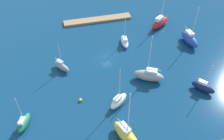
{
  "coord_description": "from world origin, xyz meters",
  "views": [
    {
      "loc": [
        10.73,
        51.26,
        45.3
      ],
      "look_at": [
        0.0,
        6.78,
        1.5
      ],
      "focal_mm": 39.89,
      "sensor_mm": 36.0,
      "label": 1
    }
  ],
  "objects_px": {
    "sailboat_white_lone_south": "(118,101)",
    "sailboat_gray_outer_mooring": "(149,75)",
    "sailboat_green_along_channel": "(24,123)",
    "sailboat_gray_lone_north": "(62,66)",
    "sailboat_navy_mid_basin": "(203,87)",
    "sailboat_yellow_center_basin": "(126,134)",
    "pier_dock": "(98,20)",
    "sailboat_blue_off_beacon": "(190,39)",
    "mooring_buoy_yellow": "(80,100)",
    "sailboat_red_inner_mooring": "(160,22)",
    "sailboat_white_by_breakwater": "(125,41)"
  },
  "relations": [
    {
      "from": "sailboat_blue_off_beacon",
      "to": "sailboat_gray_outer_mooring",
      "type": "xyz_separation_m",
      "value": [
        16.7,
        11.43,
        -0.08
      ]
    },
    {
      "from": "sailboat_blue_off_beacon",
      "to": "sailboat_gray_outer_mooring",
      "type": "relative_size",
      "value": 0.89
    },
    {
      "from": "pier_dock",
      "to": "sailboat_white_by_breakwater",
      "type": "relative_size",
      "value": 2.47
    },
    {
      "from": "sailboat_blue_off_beacon",
      "to": "sailboat_white_by_breakwater",
      "type": "xyz_separation_m",
      "value": [
        18.59,
        -4.09,
        -0.62
      ]
    },
    {
      "from": "sailboat_gray_outer_mooring",
      "to": "pier_dock",
      "type": "bearing_deg",
      "value": -49.24
    },
    {
      "from": "sailboat_gray_lone_north",
      "to": "sailboat_red_inner_mooring",
      "type": "bearing_deg",
      "value": 73.18
    },
    {
      "from": "sailboat_white_lone_south",
      "to": "mooring_buoy_yellow",
      "type": "bearing_deg",
      "value": 122.35
    },
    {
      "from": "sailboat_gray_lone_north",
      "to": "sailboat_green_along_channel",
      "type": "bearing_deg",
      "value": -69.21
    },
    {
      "from": "mooring_buoy_yellow",
      "to": "pier_dock",
      "type": "bearing_deg",
      "value": -107.86
    },
    {
      "from": "pier_dock",
      "to": "sailboat_red_inner_mooring",
      "type": "relative_size",
      "value": 1.75
    },
    {
      "from": "sailboat_navy_mid_basin",
      "to": "sailboat_gray_outer_mooring",
      "type": "distance_m",
      "value": 13.16
    },
    {
      "from": "sailboat_green_along_channel",
      "to": "sailboat_yellow_center_basin",
      "type": "bearing_deg",
      "value": -88.94
    },
    {
      "from": "pier_dock",
      "to": "sailboat_blue_off_beacon",
      "type": "bearing_deg",
      "value": 142.41
    },
    {
      "from": "sailboat_gray_outer_mooring",
      "to": "mooring_buoy_yellow",
      "type": "height_order",
      "value": "sailboat_gray_outer_mooring"
    },
    {
      "from": "sailboat_navy_mid_basin",
      "to": "sailboat_yellow_center_basin",
      "type": "xyz_separation_m",
      "value": [
        21.6,
        8.34,
        0.37
      ]
    },
    {
      "from": "sailboat_navy_mid_basin",
      "to": "sailboat_white_lone_south",
      "type": "bearing_deg",
      "value": -133.17
    },
    {
      "from": "sailboat_gray_lone_north",
      "to": "mooring_buoy_yellow",
      "type": "relative_size",
      "value": 11.48
    },
    {
      "from": "sailboat_white_lone_south",
      "to": "sailboat_red_inner_mooring",
      "type": "distance_m",
      "value": 34.58
    },
    {
      "from": "sailboat_red_inner_mooring",
      "to": "sailboat_navy_mid_basin",
      "type": "relative_size",
      "value": 1.51
    },
    {
      "from": "sailboat_white_lone_south",
      "to": "sailboat_gray_outer_mooring",
      "type": "bearing_deg",
      "value": -5.99
    },
    {
      "from": "sailboat_navy_mid_basin",
      "to": "mooring_buoy_yellow",
      "type": "distance_m",
      "value": 29.36
    },
    {
      "from": "sailboat_blue_off_beacon",
      "to": "sailboat_navy_mid_basin",
      "type": "distance_m",
      "value": 18.7
    },
    {
      "from": "sailboat_white_lone_south",
      "to": "sailboat_navy_mid_basin",
      "type": "distance_m",
      "value": 20.79
    },
    {
      "from": "sailboat_red_inner_mooring",
      "to": "sailboat_blue_off_beacon",
      "type": "bearing_deg",
      "value": -96.53
    },
    {
      "from": "sailboat_blue_off_beacon",
      "to": "sailboat_gray_outer_mooring",
      "type": "height_order",
      "value": "sailboat_gray_outer_mooring"
    },
    {
      "from": "sailboat_gray_outer_mooring",
      "to": "sailboat_navy_mid_basin",
      "type": "bearing_deg",
      "value": 177.61
    },
    {
      "from": "sailboat_gray_lone_north",
      "to": "sailboat_yellow_center_basin",
      "type": "distance_m",
      "value": 26.05
    },
    {
      "from": "sailboat_red_inner_mooring",
      "to": "sailboat_gray_outer_mooring",
      "type": "height_order",
      "value": "sailboat_gray_outer_mooring"
    },
    {
      "from": "pier_dock",
      "to": "sailboat_navy_mid_basin",
      "type": "height_order",
      "value": "sailboat_navy_mid_basin"
    },
    {
      "from": "sailboat_white_lone_south",
      "to": "sailboat_white_by_breakwater",
      "type": "bearing_deg",
      "value": 32.7
    },
    {
      "from": "sailboat_gray_lone_north",
      "to": "sailboat_white_lone_south",
      "type": "relative_size",
      "value": 0.83
    },
    {
      "from": "sailboat_blue_off_beacon",
      "to": "sailboat_green_along_channel",
      "type": "height_order",
      "value": "sailboat_blue_off_beacon"
    },
    {
      "from": "sailboat_blue_off_beacon",
      "to": "sailboat_yellow_center_basin",
      "type": "relative_size",
      "value": 0.83
    },
    {
      "from": "pier_dock",
      "to": "sailboat_gray_lone_north",
      "type": "distance_m",
      "value": 25.01
    },
    {
      "from": "pier_dock",
      "to": "sailboat_blue_off_beacon",
      "type": "xyz_separation_m",
      "value": [
        -23.85,
        18.36,
        1.26
      ]
    },
    {
      "from": "sailboat_blue_off_beacon",
      "to": "sailboat_red_inner_mooring",
      "type": "bearing_deg",
      "value": -161.2
    },
    {
      "from": "sailboat_green_along_channel",
      "to": "sailboat_gray_lone_north",
      "type": "bearing_deg",
      "value": -7.69
    },
    {
      "from": "sailboat_gray_outer_mooring",
      "to": "sailboat_white_by_breakwater",
      "type": "distance_m",
      "value": 15.64
    },
    {
      "from": "pier_dock",
      "to": "sailboat_white_lone_south",
      "type": "bearing_deg",
      "value": 86.49
    },
    {
      "from": "sailboat_navy_mid_basin",
      "to": "sailboat_white_by_breakwater",
      "type": "height_order",
      "value": "sailboat_white_by_breakwater"
    },
    {
      "from": "sailboat_gray_lone_north",
      "to": "sailboat_white_by_breakwater",
      "type": "distance_m",
      "value": 20.1
    },
    {
      "from": "sailboat_navy_mid_basin",
      "to": "sailboat_yellow_center_basin",
      "type": "distance_m",
      "value": 23.15
    },
    {
      "from": "sailboat_blue_off_beacon",
      "to": "sailboat_yellow_center_basin",
      "type": "bearing_deg",
      "value": -53.63
    },
    {
      "from": "sailboat_gray_lone_north",
      "to": "sailboat_white_by_breakwater",
      "type": "bearing_deg",
      "value": 70.73
    },
    {
      "from": "pier_dock",
      "to": "sailboat_green_along_channel",
      "type": "bearing_deg",
      "value": 57.8
    },
    {
      "from": "pier_dock",
      "to": "sailboat_yellow_center_basin",
      "type": "relative_size",
      "value": 1.55
    },
    {
      "from": "pier_dock",
      "to": "sailboat_gray_outer_mooring",
      "type": "height_order",
      "value": "sailboat_gray_outer_mooring"
    },
    {
      "from": "sailboat_gray_lone_north",
      "to": "sailboat_green_along_channel",
      "type": "height_order",
      "value": "sailboat_gray_lone_north"
    },
    {
      "from": "sailboat_blue_off_beacon",
      "to": "mooring_buoy_yellow",
      "type": "bearing_deg",
      "value": -75.39
    },
    {
      "from": "sailboat_white_lone_south",
      "to": "sailboat_white_by_breakwater",
      "type": "relative_size",
      "value": 1.19
    }
  ]
}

